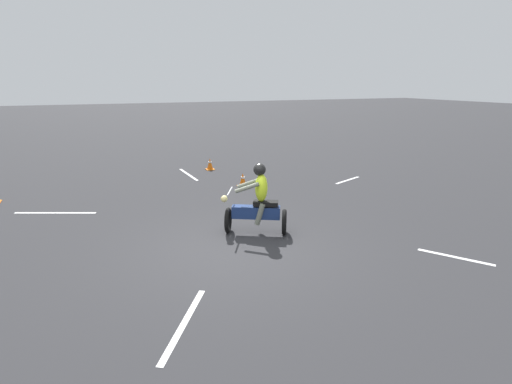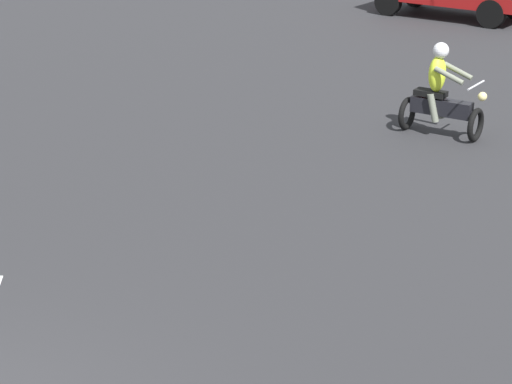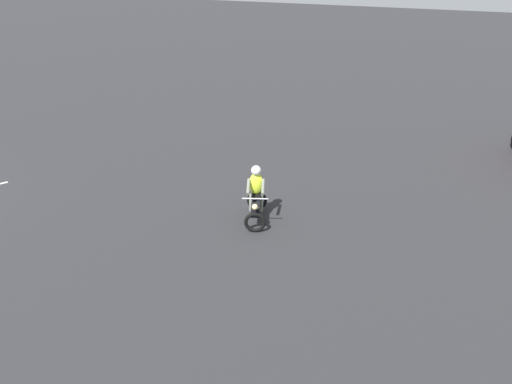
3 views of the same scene
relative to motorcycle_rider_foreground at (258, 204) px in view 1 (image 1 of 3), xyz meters
The scene contains 9 objects.
ground_plane 1.27m from the motorcycle_rider_foreground, 129.74° to the left, with size 120.00×120.00×0.00m, color #28282B.
motorcycle_rider_foreground is the anchor object (origin of this frame).
traffic_cone_near_right 4.32m from the motorcycle_rider_foreground, 16.57° to the right, with size 0.32×0.32×0.47m.
traffic_cone_mid_left 7.18m from the motorcycle_rider_foreground, ahead, with size 0.32×0.32×0.46m.
lane_stripe_e 6.63m from the motorcycle_rider_foreground, ahead, with size 0.10×2.15×0.01m, color silver.
lane_stripe_ne 5.68m from the motorcycle_rider_foreground, 51.66° to the left, with size 0.10×2.18×0.01m, color silver.
lane_stripe_nw 3.80m from the motorcycle_rider_foreground, 140.10° to the left, with size 0.10×1.89×0.01m, color silver.
lane_stripe_sw 4.24m from the motorcycle_rider_foreground, 131.06° to the right, with size 0.10×1.42×0.01m, color silver.
lane_stripe_se 6.13m from the motorcycle_rider_foreground, 55.10° to the right, with size 0.10×1.45×0.01m, color silver.
Camera 1 is at (-7.30, 2.61, 3.42)m, focal length 28.00 mm.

